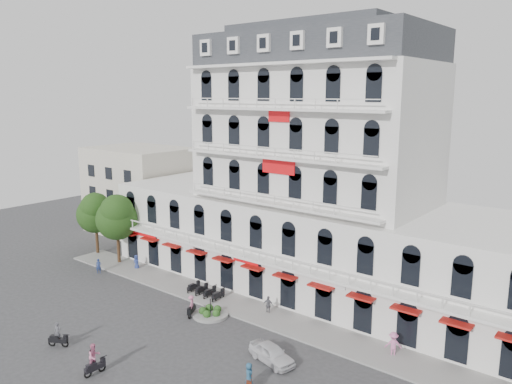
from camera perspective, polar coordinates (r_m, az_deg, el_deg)
The scene contains 17 objects.
ground at distance 40.02m, azimuth -8.21°, elevation -17.81°, with size 120.00×120.00×0.00m, color #38383A.
sidewalk at distance 45.88m, azimuth 0.25°, elevation -13.62°, with size 53.00×4.00×0.16m, color gray.
main_building at distance 49.91m, azimuth 6.69°, elevation 0.28°, with size 45.00×15.00×25.80m.
flank_building_west at distance 72.15m, azimuth -13.09°, elevation 0.22°, with size 14.00×10.00×12.00m, color beige.
traffic_island at distance 45.56m, azimuth -5.22°, elevation -13.61°, with size 3.20×3.20×1.60m.
parked_scooter_row at distance 49.64m, azimuth -5.77°, elevation -11.80°, with size 4.40×1.80×1.10m, color black, non-canonical shape.
tree_west_outer at distance 63.35m, azimuth -17.89°, elevation -2.13°, with size 4.50×4.48×7.76m.
tree_west_inner at distance 58.97m, azimuth -15.61°, elevation -2.63°, with size 4.76×4.76×8.25m.
parked_car at distance 38.28m, azimuth 1.81°, elevation -17.96°, with size 1.61×4.00×1.36m, color silver.
rider_west at distance 43.01m, azimuth -21.71°, elevation -15.06°, with size 1.53×1.06×2.01m.
rider_southwest at distance 38.25m, azimuth -18.00°, elevation -17.65°, with size 0.75×1.70×2.34m.
rider_east at distance 34.95m, azimuth -0.80°, elevation -20.44°, with size 1.20×1.42×2.03m.
rider_center at distance 45.40m, azimuth -7.40°, elevation -12.74°, with size 1.00×1.56×1.93m.
pedestrian_left at distance 57.87m, azimuth -13.50°, elevation -7.79°, with size 0.81×0.53×1.67m, color navy.
pedestrian_mid at distance 45.50m, azimuth 1.43°, elevation -12.80°, with size 0.98×0.41×1.67m, color slate.
pedestrian_right at distance 40.17m, azimuth 15.42°, elevation -16.44°, with size 1.24×0.72×1.93m, color #D06EA5.
pedestrian_far at distance 57.73m, azimuth -17.55°, elevation -8.08°, with size 0.59×0.39×1.62m, color navy.
Camera 1 is at (25.91, -23.63, 19.28)m, focal length 35.00 mm.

